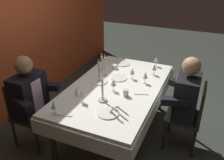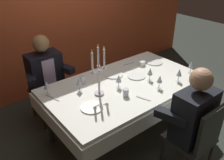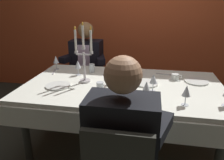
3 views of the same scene
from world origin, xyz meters
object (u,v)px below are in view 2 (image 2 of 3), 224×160
at_px(dinner_plate_3, 136,76).
at_px(coffee_cup_0, 142,64).
at_px(seated_diner_0, 45,72).
at_px(water_tumbler_0, 126,92).
at_px(dining_table, 125,92).
at_px(wine_glass_6, 119,79).
at_px(dinner_plate_1, 114,75).
at_px(dinner_plate_2, 154,62).
at_px(wine_glass_0, 191,65).
at_px(wine_glass_3, 47,86).
at_px(seated_diner_1, 194,116).
at_px(wine_glass_5, 79,82).
at_px(water_tumbler_1, 82,80).
at_px(wine_glass_2, 179,73).
at_px(dinner_plate_0, 92,107).
at_px(wine_glass_4, 150,72).
at_px(candelabra, 99,75).
at_px(wine_glass_1, 160,79).

distance_m(dinner_plate_3, coffee_cup_0, 0.34).
bearing_deg(seated_diner_0, water_tumbler_0, -67.82).
bearing_deg(dining_table, wine_glass_6, -168.95).
relative_size(dinner_plate_1, dinner_plate_2, 1.02).
distance_m(wine_glass_0, wine_glass_3, 1.80).
bearing_deg(water_tumbler_0, dining_table, 49.56).
bearing_deg(dinner_plate_3, seated_diner_1, -96.89).
relative_size(wine_glass_0, wine_glass_5, 1.00).
bearing_deg(water_tumbler_1, wine_glass_6, -52.04).
xyz_separation_m(wine_glass_3, coffee_cup_0, (1.34, -0.11, -0.09)).
relative_size(wine_glass_6, seated_diner_1, 0.13).
xyz_separation_m(wine_glass_2, water_tumbler_0, (-0.71, 0.15, -0.07)).
xyz_separation_m(dinner_plate_0, wine_glass_2, (1.13, -0.20, 0.11)).
bearing_deg(seated_diner_1, wine_glass_4, 77.19).
relative_size(dinner_plate_3, coffee_cup_0, 1.72).
height_order(candelabra, dinner_plate_3, candelabra).
height_order(candelabra, wine_glass_1, candelabra).
bearing_deg(dining_table, dinner_plate_2, 15.13).
bearing_deg(dinner_plate_2, dinner_plate_3, -163.34).
relative_size(dinner_plate_3, seated_diner_1, 0.18).
xyz_separation_m(candelabra, wine_glass_0, (1.23, -0.32, -0.12)).
bearing_deg(candelabra, wine_glass_6, -5.58).
height_order(candelabra, wine_glass_3, candelabra).
height_order(dinner_plate_1, wine_glass_5, wine_glass_5).
xyz_separation_m(wine_glass_3, seated_diner_1, (0.95, -1.23, -0.12)).
bearing_deg(wine_glass_3, coffee_cup_0, -4.88).
bearing_deg(wine_glass_6, seated_diner_1, -74.59).
bearing_deg(wine_glass_2, coffee_cup_0, 92.38).
relative_size(dinner_plate_3, wine_glass_4, 1.38).
bearing_deg(water_tumbler_0, wine_glass_1, -15.69).
relative_size(dinner_plate_0, wine_glass_4, 1.43).
xyz_separation_m(candelabra, water_tumbler_0, (0.21, -0.21, -0.20)).
height_order(dining_table, dinner_plate_1, dinner_plate_1).
bearing_deg(wine_glass_1, water_tumbler_0, 164.31).
xyz_separation_m(wine_glass_3, water_tumbler_1, (0.44, -0.02, -0.07)).
bearing_deg(dinner_plate_0, seated_diner_1, -45.46).
bearing_deg(dinner_plate_3, wine_glass_6, -168.53).
bearing_deg(water_tumbler_1, coffee_cup_0, -5.91).
height_order(wine_glass_2, water_tumbler_0, wine_glass_2).
bearing_deg(wine_glass_6, dinner_plate_3, 11.47).
height_order(wine_glass_5, water_tumbler_0, wine_glass_5).
height_order(wine_glass_1, wine_glass_4, same).
bearing_deg(wine_glass_4, dining_table, 156.36).
relative_size(dining_table, wine_glass_6, 11.83).
xyz_separation_m(dinner_plate_2, wine_glass_0, (0.13, -0.51, 0.11)).
distance_m(wine_glass_0, seated_diner_0, 1.90).
bearing_deg(dining_table, dinner_plate_3, 11.71).
distance_m(dining_table, wine_glass_5, 0.60).
bearing_deg(water_tumbler_0, wine_glass_6, 74.20).
relative_size(dinner_plate_2, wine_glass_2, 1.42).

